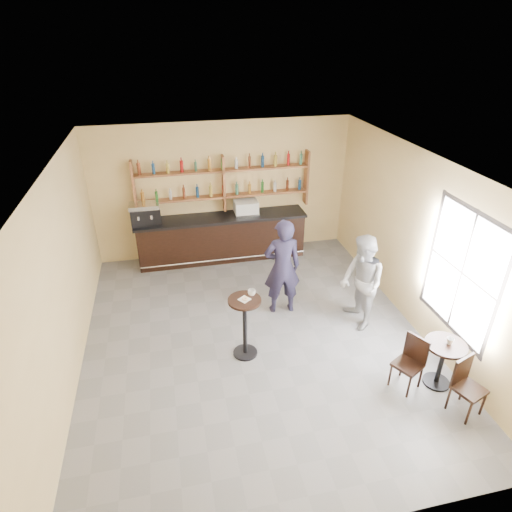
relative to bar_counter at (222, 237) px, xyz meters
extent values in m
plane|color=slate|center=(0.12, -3.15, -0.54)|extent=(7.00, 7.00, 0.00)
plane|color=white|center=(0.12, -3.15, 2.66)|extent=(7.00, 7.00, 0.00)
plane|color=#DFBF7F|center=(0.12, 0.35, 1.06)|extent=(7.00, 0.00, 7.00)
plane|color=#DFBF7F|center=(0.12, -6.65, 1.06)|extent=(7.00, 0.00, 7.00)
plane|color=#DFBF7F|center=(-2.88, -3.15, 1.06)|extent=(0.00, 7.00, 7.00)
plane|color=#DFBF7F|center=(3.12, -3.15, 1.06)|extent=(0.00, 7.00, 7.00)
plane|color=white|center=(3.12, -4.35, 1.16)|extent=(0.00, 2.00, 2.00)
cube|color=white|center=(-0.13, -3.53, 0.59)|extent=(0.23, 0.23, 0.00)
torus|color=#D08A4C|center=(-0.12, -3.54, 0.61)|extent=(0.14, 0.14, 0.04)
imported|color=white|center=(0.01, -3.43, 0.64)|extent=(0.16, 0.16, 0.10)
imported|color=black|center=(0.82, -2.41, 0.44)|extent=(0.73, 0.50, 1.96)
imported|color=white|center=(2.77, -4.86, 0.30)|extent=(0.14, 0.14, 0.10)
imported|color=#A4A4A9|center=(2.11, -3.15, 0.37)|extent=(0.71, 0.91, 1.82)
camera|label=1|loc=(-1.17, -9.16, 4.52)|focal=30.00mm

